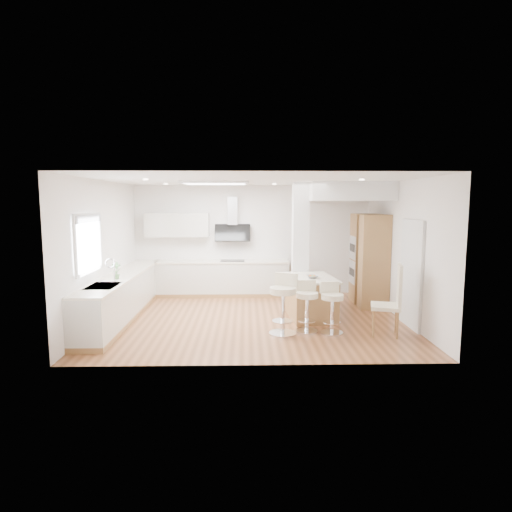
{
  "coord_description": "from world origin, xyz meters",
  "views": [
    {
      "loc": [
        -0.15,
        -8.51,
        2.37
      ],
      "look_at": [
        0.05,
        0.4,
        1.25
      ],
      "focal_mm": 30.0,
      "sensor_mm": 36.0,
      "label": 1
    }
  ],
  "objects_px": {
    "bar_stool_c": "(332,305)",
    "dining_chair": "(393,298)",
    "peninsula": "(310,297)",
    "bar_stool_b": "(307,303)",
    "bar_stool_a": "(283,301)"
  },
  "relations": [
    {
      "from": "bar_stool_a",
      "to": "dining_chair",
      "type": "distance_m",
      "value": 1.94
    },
    {
      "from": "peninsula",
      "to": "dining_chair",
      "type": "xyz_separation_m",
      "value": [
        1.27,
        -1.26,
        0.26
      ]
    },
    {
      "from": "bar_stool_b",
      "to": "bar_stool_c",
      "type": "height_order",
      "value": "bar_stool_b"
    },
    {
      "from": "peninsula",
      "to": "bar_stool_c",
      "type": "xyz_separation_m",
      "value": [
        0.22,
        -1.09,
        0.09
      ]
    },
    {
      "from": "bar_stool_a",
      "to": "bar_stool_c",
      "type": "height_order",
      "value": "bar_stool_a"
    },
    {
      "from": "bar_stool_a",
      "to": "bar_stool_c",
      "type": "bearing_deg",
      "value": 26.75
    },
    {
      "from": "bar_stool_a",
      "to": "bar_stool_c",
      "type": "distance_m",
      "value": 0.89
    },
    {
      "from": "peninsula",
      "to": "dining_chair",
      "type": "height_order",
      "value": "dining_chair"
    },
    {
      "from": "bar_stool_c",
      "to": "dining_chair",
      "type": "xyz_separation_m",
      "value": [
        1.05,
        -0.16,
        0.17
      ]
    },
    {
      "from": "bar_stool_a",
      "to": "peninsula",
      "type": "bearing_deg",
      "value": 84.24
    },
    {
      "from": "dining_chair",
      "to": "bar_stool_c",
      "type": "bearing_deg",
      "value": -173.46
    },
    {
      "from": "dining_chair",
      "to": "bar_stool_b",
      "type": "bearing_deg",
      "value": -175.21
    },
    {
      "from": "bar_stool_b",
      "to": "dining_chair",
      "type": "relative_size",
      "value": 0.73
    },
    {
      "from": "peninsula",
      "to": "bar_stool_a",
      "type": "bearing_deg",
      "value": -125.54
    },
    {
      "from": "peninsula",
      "to": "bar_stool_c",
      "type": "bearing_deg",
      "value": -83.54
    }
  ]
}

